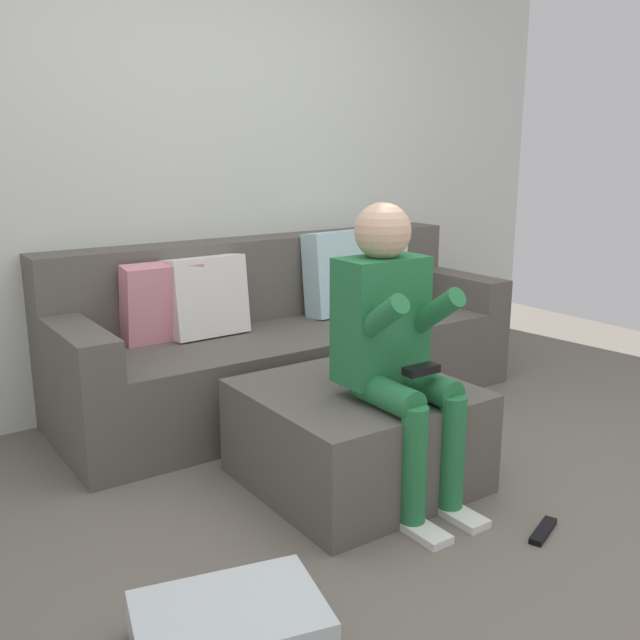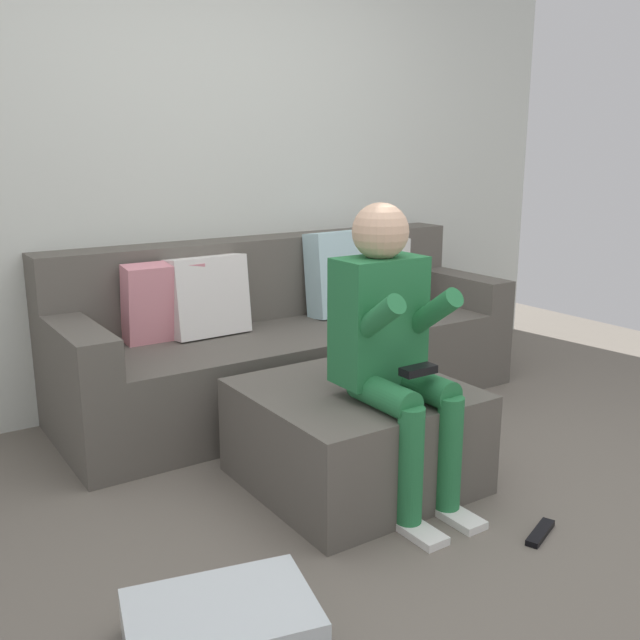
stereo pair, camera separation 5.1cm
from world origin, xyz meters
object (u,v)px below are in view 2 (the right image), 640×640
at_px(ottoman, 354,435).
at_px(person_seated, 391,336).
at_px(couch_sectional, 287,339).
at_px(storage_bin, 221,628).
at_px(remote_near_ottoman, 540,533).

relative_size(ottoman, person_seated, 0.71).
xyz_separation_m(couch_sectional, storage_bin, (-1.21, -1.63, -0.28)).
bearing_deg(storage_bin, ottoman, 34.29).
bearing_deg(person_seated, storage_bin, -154.86).
bearing_deg(ottoman, couch_sectional, 74.09).
distance_m(ottoman, person_seated, 0.49).
relative_size(ottoman, storage_bin, 1.61).
distance_m(couch_sectional, ottoman, 1.06).
relative_size(ottoman, remote_near_ottoman, 4.23).
distance_m(person_seated, remote_near_ottoman, 0.89).
xyz_separation_m(couch_sectional, person_seated, (-0.25, -1.19, 0.32)).
xyz_separation_m(couch_sectional, remote_near_ottoman, (0.01, -1.73, -0.33)).
bearing_deg(remote_near_ottoman, storage_bin, 154.04).
height_order(couch_sectional, ottoman, couch_sectional).
relative_size(person_seated, storage_bin, 2.25).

